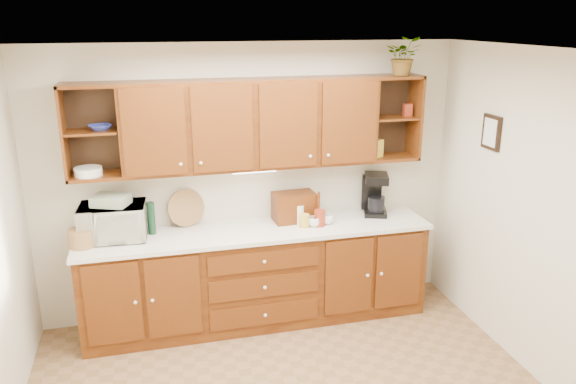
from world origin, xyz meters
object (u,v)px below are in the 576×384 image
bread_box (294,207)px  potted_plant (404,56)px  coffee_maker (375,195)px  microwave (113,222)px

bread_box → potted_plant: (1.02, -0.06, 1.39)m
bread_box → potted_plant: size_ratio=1.13×
coffee_maker → potted_plant: (0.20, -0.06, 1.33)m
bread_box → coffee_maker: coffee_maker is taller
coffee_maker → bread_box: bearing=-160.7°
microwave → coffee_maker: (2.48, 0.05, 0.04)m
bread_box → potted_plant: potted_plant is taller
coffee_maker → potted_plant: potted_plant is taller
potted_plant → coffee_maker: bearing=163.4°
microwave → potted_plant: potted_plant is taller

